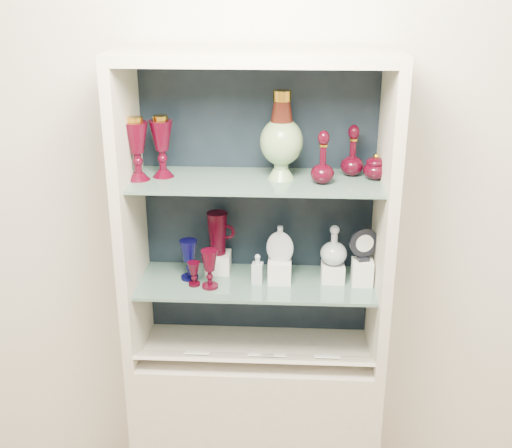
# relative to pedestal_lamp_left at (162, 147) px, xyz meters

# --- Properties ---
(wall_back) EXTENTS (3.50, 0.02, 2.80)m
(wall_back) POSITION_rel_pedestal_lamp_left_xyz_m (0.35, 0.18, -0.19)
(wall_back) COLOR silver
(wall_back) RESTS_ON ground
(cabinet_base) EXTENTS (1.00, 0.40, 0.75)m
(cabinet_base) POSITION_rel_pedestal_lamp_left_xyz_m (0.35, -0.04, -1.21)
(cabinet_base) COLOR beige
(cabinet_base) RESTS_ON ground
(cabinet_back_panel) EXTENTS (0.98, 0.02, 1.15)m
(cabinet_back_panel) POSITION_rel_pedestal_lamp_left_xyz_m (0.35, 0.15, -0.26)
(cabinet_back_panel) COLOR black
(cabinet_back_panel) RESTS_ON cabinet_base
(cabinet_side_left) EXTENTS (0.04, 0.40, 1.15)m
(cabinet_side_left) POSITION_rel_pedestal_lamp_left_xyz_m (-0.13, -0.04, -0.26)
(cabinet_side_left) COLOR beige
(cabinet_side_left) RESTS_ON cabinet_base
(cabinet_side_right) EXTENTS (0.04, 0.40, 1.15)m
(cabinet_side_right) POSITION_rel_pedestal_lamp_left_xyz_m (0.83, -0.04, -0.26)
(cabinet_side_right) COLOR beige
(cabinet_side_right) RESTS_ON cabinet_base
(cabinet_top_cap) EXTENTS (1.00, 0.40, 0.04)m
(cabinet_top_cap) POSITION_rel_pedestal_lamp_left_xyz_m (0.35, -0.04, 0.33)
(cabinet_top_cap) COLOR beige
(cabinet_top_cap) RESTS_ON cabinet_side_left
(shelf_lower) EXTENTS (0.92, 0.34, 0.01)m
(shelf_lower) POSITION_rel_pedestal_lamp_left_xyz_m (0.35, -0.02, -0.54)
(shelf_lower) COLOR slate
(shelf_lower) RESTS_ON cabinet_side_left
(shelf_upper) EXTENTS (0.92, 0.34, 0.01)m
(shelf_upper) POSITION_rel_pedestal_lamp_left_xyz_m (0.35, -0.02, -0.12)
(shelf_upper) COLOR slate
(shelf_upper) RESTS_ON cabinet_side_left
(label_ledge) EXTENTS (0.92, 0.17, 0.09)m
(label_ledge) POSITION_rel_pedestal_lamp_left_xyz_m (0.35, -0.15, -0.81)
(label_ledge) COLOR beige
(label_ledge) RESTS_ON cabinet_base
(label_card_0) EXTENTS (0.10, 0.06, 0.03)m
(label_card_0) POSITION_rel_pedestal_lamp_left_xyz_m (0.64, -0.15, -0.79)
(label_card_0) COLOR white
(label_card_0) RESTS_ON label_ledge
(label_card_1) EXTENTS (0.10, 0.06, 0.03)m
(label_card_1) POSITION_rel_pedestal_lamp_left_xyz_m (0.13, -0.15, -0.79)
(label_card_1) COLOR white
(label_card_1) RESTS_ON label_ledge
(label_card_2) EXTENTS (0.10, 0.06, 0.03)m
(label_card_2) POSITION_rel_pedestal_lamp_left_xyz_m (0.43, -0.15, -0.79)
(label_card_2) COLOR white
(label_card_2) RESTS_ON label_ledge
(label_card_3) EXTENTS (0.10, 0.06, 0.03)m
(label_card_3) POSITION_rel_pedestal_lamp_left_xyz_m (0.38, -0.15, -0.79)
(label_card_3) COLOR white
(label_card_3) RESTS_ON label_ledge
(pedestal_lamp_left) EXTENTS (0.10, 0.10, 0.23)m
(pedestal_lamp_left) POSITION_rel_pedestal_lamp_left_xyz_m (0.00, 0.00, 0.00)
(pedestal_lamp_left) COLOR #470516
(pedestal_lamp_left) RESTS_ON shelf_upper
(pedestal_lamp_right) EXTENTS (0.09, 0.09, 0.23)m
(pedestal_lamp_right) POSITION_rel_pedestal_lamp_left_xyz_m (-0.08, -0.04, 0.00)
(pedestal_lamp_right) COLOR #470516
(pedestal_lamp_right) RESTS_ON shelf_upper
(enamel_urn) EXTENTS (0.18, 0.18, 0.33)m
(enamel_urn) POSITION_rel_pedestal_lamp_left_xyz_m (0.44, -0.00, 0.05)
(enamel_urn) COLOR #0A4C2C
(enamel_urn) RESTS_ON shelf_upper
(ruby_decanter_a) EXTENTS (0.09, 0.09, 0.22)m
(ruby_decanter_a) POSITION_rel_pedestal_lamp_left_xyz_m (0.59, -0.06, -0.01)
(ruby_decanter_a) COLOR #3F0513
(ruby_decanter_a) RESTS_ON shelf_upper
(ruby_decanter_b) EXTENTS (0.09, 0.09, 0.21)m
(ruby_decanter_b) POSITION_rel_pedestal_lamp_left_xyz_m (0.71, 0.05, -0.01)
(ruby_decanter_b) COLOR #3F0513
(ruby_decanter_b) RESTS_ON shelf_upper
(lidded_bowl) EXTENTS (0.11, 0.11, 0.10)m
(lidded_bowl) POSITION_rel_pedestal_lamp_left_xyz_m (0.79, 0.01, -0.06)
(lidded_bowl) COLOR #3F0513
(lidded_bowl) RESTS_ON shelf_upper
(cobalt_goblet) EXTENTS (0.07, 0.07, 0.16)m
(cobalt_goblet) POSITION_rel_pedestal_lamp_left_xyz_m (0.09, -0.01, -0.45)
(cobalt_goblet) COLOR #08073B
(cobalt_goblet) RESTS_ON shelf_lower
(ruby_goblet_tall) EXTENTS (0.08, 0.08, 0.16)m
(ruby_goblet_tall) POSITION_rel_pedestal_lamp_left_xyz_m (0.18, -0.08, -0.46)
(ruby_goblet_tall) COLOR #470516
(ruby_goblet_tall) RESTS_ON shelf_lower
(ruby_goblet_small) EXTENTS (0.06, 0.06, 0.10)m
(ruby_goblet_small) POSITION_rel_pedestal_lamp_left_xyz_m (0.11, -0.07, -0.49)
(ruby_goblet_small) COLOR #3F0513
(ruby_goblet_small) RESTS_ON shelf_lower
(riser_ruby_pitcher) EXTENTS (0.10, 0.10, 0.08)m
(riser_ruby_pitcher) POSITION_rel_pedestal_lamp_left_xyz_m (0.19, 0.06, -0.50)
(riser_ruby_pitcher) COLOR silver
(riser_ruby_pitcher) RESTS_ON shelf_lower
(ruby_pitcher) EXTENTS (0.14, 0.10, 0.17)m
(ruby_pitcher) POSITION_rel_pedestal_lamp_left_xyz_m (0.19, 0.06, -0.37)
(ruby_pitcher) COLOR #470516
(ruby_pitcher) RESTS_ON riser_ruby_pitcher
(clear_square_bottle) EXTENTS (0.05, 0.05, 0.12)m
(clear_square_bottle) POSITION_rel_pedestal_lamp_left_xyz_m (0.36, -0.03, -0.47)
(clear_square_bottle) COLOR #A7B2C1
(clear_square_bottle) RESTS_ON shelf_lower
(riser_flat_flask) EXTENTS (0.09, 0.09, 0.09)m
(riser_flat_flask) POSITION_rel_pedestal_lamp_left_xyz_m (0.44, -0.02, -0.49)
(riser_flat_flask) COLOR silver
(riser_flat_flask) RESTS_ON shelf_lower
(flat_flask) EXTENTS (0.11, 0.05, 0.15)m
(flat_flask) POSITION_rel_pedestal_lamp_left_xyz_m (0.44, -0.02, -0.37)
(flat_flask) COLOR #AFB5C3
(flat_flask) RESTS_ON riser_flat_flask
(riser_clear_round_decanter) EXTENTS (0.09, 0.09, 0.07)m
(riser_clear_round_decanter) POSITION_rel_pedestal_lamp_left_xyz_m (0.65, 0.00, -0.50)
(riser_clear_round_decanter) COLOR silver
(riser_clear_round_decanter) RESTS_ON shelf_lower
(clear_round_decanter) EXTENTS (0.11, 0.11, 0.16)m
(clear_round_decanter) POSITION_rel_pedestal_lamp_left_xyz_m (0.65, 0.00, -0.39)
(clear_round_decanter) COLOR #A7B2C1
(clear_round_decanter) RESTS_ON riser_clear_round_decanter
(riser_cameo_medallion) EXTENTS (0.08, 0.08, 0.10)m
(riser_cameo_medallion) POSITION_rel_pedestal_lamp_left_xyz_m (0.77, -0.02, -0.49)
(riser_cameo_medallion) COLOR silver
(riser_cameo_medallion) RESTS_ON shelf_lower
(cameo_medallion) EXTENTS (0.12, 0.07, 0.14)m
(cameo_medallion) POSITION_rel_pedestal_lamp_left_xyz_m (0.77, -0.02, -0.37)
(cameo_medallion) COLOR black
(cameo_medallion) RESTS_ON riser_cameo_medallion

